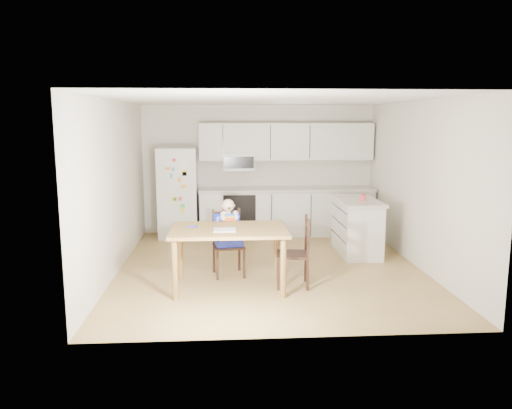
{
  "coord_description": "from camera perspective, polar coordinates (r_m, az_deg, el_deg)",
  "views": [
    {
      "loc": [
        -0.68,
        -7.29,
        2.21
      ],
      "look_at": [
        -0.23,
        -0.32,
        1.02
      ],
      "focal_mm": 35.0,
      "sensor_mm": 36.0,
      "label": 1
    }
  ],
  "objects": [
    {
      "name": "dining_table",
      "position": [
        6.54,
        -3.12,
        -3.69
      ],
      "size": [
        1.52,
        0.98,
        0.81
      ],
      "color": "brown",
      "rests_on": "ground"
    },
    {
      "name": "chair_booster",
      "position": [
        7.15,
        -3.22,
        -2.83
      ],
      "size": [
        0.47,
        0.47,
        1.11
      ],
      "rotation": [
        0.0,
        0.0,
        0.15
      ],
      "color": "black",
      "rests_on": "ground"
    },
    {
      "name": "room",
      "position": [
        7.85,
        1.27,
        2.6
      ],
      "size": [
        4.52,
        5.01,
        2.51
      ],
      "color": "olive",
      "rests_on": "ground"
    },
    {
      "name": "chair_side",
      "position": [
        6.7,
        5.03,
        -4.87
      ],
      "size": [
        0.46,
        0.46,
        0.95
      ],
      "rotation": [
        0.0,
        0.0,
        -1.66
      ],
      "color": "black",
      "rests_on": "ground"
    },
    {
      "name": "napkin",
      "position": [
        6.41,
        -3.6,
        -2.91
      ],
      "size": [
        0.29,
        0.25,
        0.01
      ],
      "primitive_type": "cube",
      "color": "#ABABB0",
      "rests_on": "dining_table"
    },
    {
      "name": "refrigerator",
      "position": [
        9.57,
        -8.9,
        1.35
      ],
      "size": [
        0.72,
        0.7,
        1.7
      ],
      "primitive_type": "cube",
      "color": "silver",
      "rests_on": "ground"
    },
    {
      "name": "kitchen_island",
      "position": [
        8.48,
        11.42,
        -2.46
      ],
      "size": [
        0.65,
        1.24,
        0.92
      ],
      "color": "silver",
      "rests_on": "ground"
    },
    {
      "name": "kitchen_run",
      "position": [
        9.69,
        3.32,
        1.71
      ],
      "size": [
        3.37,
        0.62,
        2.15
      ],
      "color": "silver",
      "rests_on": "ground"
    },
    {
      "name": "red_cup",
      "position": [
        8.26,
        12.13,
        0.79
      ],
      "size": [
        0.09,
        0.09,
        0.11
      ],
      "primitive_type": "cylinder",
      "color": "red",
      "rests_on": "kitchen_island"
    },
    {
      "name": "toddler_spoon",
      "position": [
        6.64,
        -7.36,
        -2.52
      ],
      "size": [
        0.12,
        0.06,
        0.02
      ],
      "primitive_type": "cylinder",
      "rotation": [
        0.0,
        1.57,
        0.35
      ],
      "color": "#1826B2",
      "rests_on": "dining_table"
    }
  ]
}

